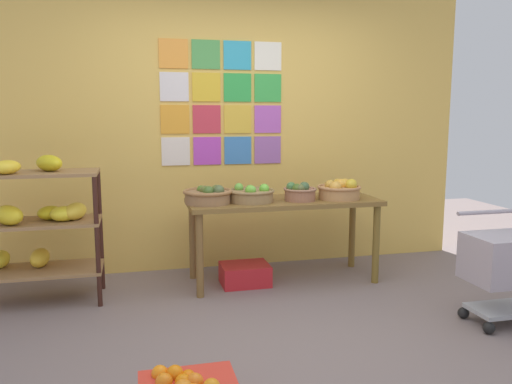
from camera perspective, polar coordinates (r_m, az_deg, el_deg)
The scene contains 10 objects.
ground at distance 3.39m, azimuth 3.51°, elevation -16.53°, with size 9.52×9.52×0.00m, color slate.
back_wall_with_art at distance 4.81m, azimuth -2.69°, elevation 8.94°, with size 4.57×0.07×2.94m.
banana_shelf_unit at distance 4.22m, azimuth -23.61°, elevation -2.83°, with size 1.01×0.48×1.14m.
display_table at distance 4.39m, azimuth 3.08°, elevation -2.02°, with size 1.64×0.61×0.72m.
fruit_basket_left at distance 4.46m, azimuth 9.34°, elevation 0.22°, with size 0.38×0.38×0.18m.
fruit_basket_centre at distance 4.32m, azimuth 4.92°, elevation -0.04°, with size 0.28×0.28×0.16m.
fruit_basket_back_left at distance 4.25m, azimuth -0.54°, elevation -0.28°, with size 0.39×0.39×0.15m.
fruit_basket_right at distance 4.19m, azimuth -5.38°, elevation -0.36°, with size 0.41×0.41×0.15m.
produce_crate_under_table at distance 4.42m, azimuth -1.25°, elevation -9.20°, with size 0.41×0.32×0.18m, color red.
shopping_cart at distance 3.93m, azimuth 26.23°, elevation -7.11°, with size 0.52×0.41×0.76m.
Camera 1 is at (-0.91, -2.93, 1.44)m, focal length 35.66 mm.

